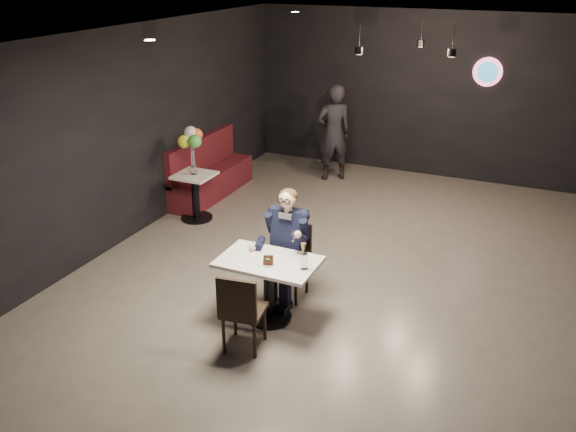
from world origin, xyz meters
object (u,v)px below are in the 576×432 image
at_px(chair_near, 244,309).
at_px(side_table, 196,198).
at_px(main_table, 269,290).
at_px(chair_far, 289,262).
at_px(seated_man, 289,243).
at_px(booth_bench, 212,168).
at_px(sundae_glass, 304,261).
at_px(passerby, 334,133).
at_px(balloon_vase, 194,170).

xyz_separation_m(chair_near, side_table, (-2.30, 2.73, -0.11)).
xyz_separation_m(main_table, chair_far, (0.00, 0.55, 0.09)).
bearing_deg(seated_man, booth_bench, 135.16).
relative_size(chair_far, side_table, 1.30).
height_order(seated_man, side_table, seated_man).
distance_m(sundae_glass, booth_bench, 4.39).
relative_size(booth_bench, passerby, 1.15).
bearing_deg(passerby, balloon_vase, 27.26).
xyz_separation_m(booth_bench, side_table, (0.30, -1.00, -0.15)).
height_order(booth_bench, balloon_vase, booth_bench).
relative_size(chair_far, balloon_vase, 6.49).
height_order(main_table, sundae_glass, sundae_glass).
height_order(seated_man, passerby, passerby).
bearing_deg(chair_far, sundae_glass, -52.70).
distance_m(chair_near, seated_man, 1.17).
distance_m(chair_far, balloon_vase, 2.82).
bearing_deg(chair_near, passerby, 92.17).
bearing_deg(balloon_vase, booth_bench, 106.70).
bearing_deg(seated_man, main_table, -90.00).
height_order(booth_bench, passerby, passerby).
distance_m(chair_far, sundae_glass, 0.81).
bearing_deg(chair_near, booth_bench, 116.56).
bearing_deg(seated_man, balloon_vase, 145.42).
bearing_deg(booth_bench, main_table, -50.34).
bearing_deg(sundae_glass, passerby, 106.55).
distance_m(main_table, balloon_vase, 3.17).
relative_size(chair_far, passerby, 0.52).
bearing_deg(sundae_glass, main_table, 177.08).
bearing_deg(passerby, chair_near, 63.67).
relative_size(booth_bench, balloon_vase, 14.31).
bearing_deg(booth_bench, sundae_glass, -46.13).
distance_m(chair_near, passerby, 5.51).
bearing_deg(booth_bench, chair_far, -44.84).
bearing_deg(seated_man, chair_near, -90.00).
bearing_deg(sundae_glass, side_table, 141.74).
relative_size(main_table, chair_near, 1.20).
bearing_deg(side_table, main_table, -42.88).
distance_m(main_table, booth_bench, 4.07).
xyz_separation_m(booth_bench, balloon_vase, (0.30, -1.00, 0.31)).
bearing_deg(balloon_vase, passerby, 64.08).
bearing_deg(passerby, seated_man, 66.40).
relative_size(seated_man, passerby, 0.82).
height_order(booth_bench, side_table, booth_bench).
distance_m(seated_man, booth_bench, 3.67).
xyz_separation_m(seated_man, sundae_glass, (0.44, -0.57, 0.12)).
height_order(main_table, passerby, passerby).
bearing_deg(booth_bench, passerby, 46.30).
distance_m(chair_near, booth_bench, 4.55).
bearing_deg(booth_bench, chair_near, -55.13).
bearing_deg(chair_far, passerby, 103.21).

